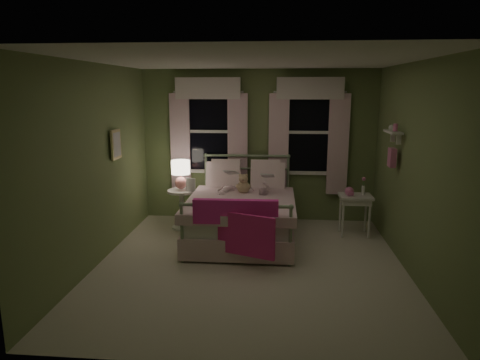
# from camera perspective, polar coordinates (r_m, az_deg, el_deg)

# --- Properties ---
(room_shell) EXTENTS (4.20, 4.20, 4.20)m
(room_shell) POSITION_cam_1_polar(r_m,az_deg,el_deg) (5.34, 1.37, 1.59)
(room_shell) COLOR beige
(room_shell) RESTS_ON ground
(bed) EXTENTS (1.58, 2.04, 1.18)m
(bed) POSITION_cam_1_polar(r_m,az_deg,el_deg) (6.57, 0.27, -4.62)
(bed) COLOR white
(bed) RESTS_ON ground
(pink_throw) EXTENTS (1.10, 0.44, 0.71)m
(pink_throw) POSITION_cam_1_polar(r_m,az_deg,el_deg) (5.53, -0.63, -5.43)
(pink_throw) COLOR #F22FA3
(pink_throw) RESTS_ON bed
(child_left) EXTENTS (0.32, 0.24, 0.79)m
(child_left) POSITION_cam_1_polar(r_m,az_deg,el_deg) (6.87, -1.76, 1.09)
(child_left) COLOR #F7D1DD
(child_left) RESTS_ON bed
(child_right) EXTENTS (0.33, 0.27, 0.65)m
(child_right) POSITION_cam_1_polar(r_m,az_deg,el_deg) (6.84, 2.91, 0.45)
(child_right) COLOR #F7D1DD
(child_right) RESTS_ON bed
(book_left) EXTENTS (0.22, 0.15, 0.26)m
(book_left) POSITION_cam_1_polar(r_m,az_deg,el_deg) (6.62, -2.01, 0.67)
(book_left) COLOR beige
(book_left) RESTS_ON child_left
(book_right) EXTENTS (0.20, 0.13, 0.26)m
(book_right) POSITION_cam_1_polar(r_m,az_deg,el_deg) (6.59, 2.83, 0.22)
(book_right) COLOR beige
(book_right) RESTS_ON child_right
(teddy_bear) EXTENTS (0.24, 0.20, 0.32)m
(teddy_bear) POSITION_cam_1_polar(r_m,az_deg,el_deg) (6.72, 0.46, -0.65)
(teddy_bear) COLOR tan
(teddy_bear) RESTS_ON bed
(nightstand_left) EXTENTS (0.46, 0.46, 0.65)m
(nightstand_left) POSITION_cam_1_polar(r_m,az_deg,el_deg) (7.11, -7.78, -3.14)
(nightstand_left) COLOR white
(nightstand_left) RESTS_ON ground
(table_lamp) EXTENTS (0.30, 0.30, 0.47)m
(table_lamp) POSITION_cam_1_polar(r_m,az_deg,el_deg) (6.99, -7.91, 1.10)
(table_lamp) COLOR #D98380
(table_lamp) RESTS_ON nightstand_left
(book_nightstand) EXTENTS (0.22, 0.26, 0.02)m
(book_nightstand) POSITION_cam_1_polar(r_m,az_deg,el_deg) (6.95, -7.18, -1.44)
(book_nightstand) COLOR beige
(book_nightstand) RESTS_ON nightstand_left
(nightstand_right) EXTENTS (0.50, 0.40, 0.64)m
(nightstand_right) POSITION_cam_1_polar(r_m,az_deg,el_deg) (6.92, 15.12, -2.77)
(nightstand_right) COLOR white
(nightstand_right) RESTS_ON ground
(pink_toy) EXTENTS (0.14, 0.19, 0.14)m
(pink_toy) POSITION_cam_1_polar(r_m,az_deg,el_deg) (6.86, 14.38, -1.49)
(pink_toy) COLOR pink
(pink_toy) RESTS_ON nightstand_right
(bud_vase) EXTENTS (0.06, 0.06, 0.28)m
(bud_vase) POSITION_cam_1_polar(r_m,az_deg,el_deg) (6.93, 16.14, -0.76)
(bud_vase) COLOR white
(bud_vase) RESTS_ON nightstand_right
(window_left) EXTENTS (1.34, 0.13, 1.96)m
(window_left) POSITION_cam_1_polar(r_m,az_deg,el_deg) (7.40, -4.20, 7.01)
(window_left) COLOR black
(window_left) RESTS_ON room_shell
(window_right) EXTENTS (1.34, 0.13, 1.96)m
(window_right) POSITION_cam_1_polar(r_m,az_deg,el_deg) (7.32, 9.14, 6.83)
(window_right) COLOR black
(window_right) RESTS_ON room_shell
(wall_shelf) EXTENTS (0.15, 0.50, 0.60)m
(wall_shelf) POSITION_cam_1_polar(r_m,az_deg,el_deg) (6.19, 19.70, 4.43)
(wall_shelf) COLOR white
(wall_shelf) RESTS_ON room_shell
(framed_picture) EXTENTS (0.03, 0.32, 0.42)m
(framed_picture) POSITION_cam_1_polar(r_m,az_deg,el_deg) (6.32, -16.20, 4.58)
(framed_picture) COLOR beige
(framed_picture) RESTS_ON room_shell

